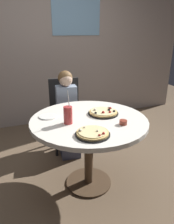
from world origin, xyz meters
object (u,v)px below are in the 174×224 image
diner_child (68,118)px  soda_cup (68,115)px  pizza_veggie (93,133)px  sauce_bowl (123,122)px  chair_wooden (65,110)px  plate_small (48,116)px  dining_table (89,129)px  pizza_cheese (103,112)px

diner_child → soda_cup: diner_child is taller
pizza_veggie → sauce_bowl: size_ratio=4.06×
chair_wooden → diner_child: diner_child is taller
diner_child → pizza_veggie: (-0.09, -1.04, 0.28)m
pizza_veggie → diner_child: bearing=85.0°
soda_cup → plate_small: soda_cup is taller
chair_wooden → diner_child: (-0.02, -0.18, -0.05)m
soda_cup → chair_wooden: bearing=76.2°
diner_child → soda_cup: size_ratio=3.51×
soda_cup → dining_table: bearing=9.5°
dining_table → sauce_bowl: (0.24, -0.24, 0.13)m
sauce_bowl → plate_small: 0.73m
pizza_veggie → pizza_cheese: size_ratio=0.93×
pizza_cheese → sauce_bowl: (0.05, -0.30, 0.00)m
chair_wooden → sauce_bowl: 1.18m
diner_child → soda_cup: 0.85m
sauce_bowl → plate_small: bearing=144.2°
chair_wooden → plate_small: bearing=-117.5°
diner_child → soda_cup: (-0.21, -0.74, 0.35)m
chair_wooden → pizza_veggie: bearing=-95.2°
plate_small → soda_cup: bearing=-58.5°
diner_child → plate_small: (-0.35, -0.52, 0.27)m
sauce_bowl → pizza_cheese: bearing=100.3°
diner_child → plate_small: diner_child is taller
diner_child → pizza_veggie: bearing=-95.0°
chair_wooden → diner_child: size_ratio=0.88×
pizza_veggie → pizza_cheese: bearing=54.4°
dining_table → diner_child: 0.73m
chair_wooden → pizza_cheese: size_ratio=3.10×
soda_cup → sauce_bowl: (0.45, -0.20, -0.06)m
chair_wooden → dining_table: bearing=-90.7°
pizza_veggie → sauce_bowl: pizza_veggie is taller
diner_child → sauce_bowl: size_ratio=15.46×
soda_cup → plate_small: 0.27m
pizza_veggie → pizza_cheese: (0.28, 0.40, 0.00)m
soda_cup → sauce_bowl: size_ratio=4.40×
diner_child → pizza_cheese: (0.19, -0.65, 0.28)m
plate_small → dining_table: bearing=-27.9°
pizza_veggie → soda_cup: (-0.12, 0.30, 0.06)m
pizza_veggie → sauce_bowl: 0.35m
diner_child → sauce_bowl: diner_child is taller
soda_cup → pizza_cheese: bearing=13.9°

